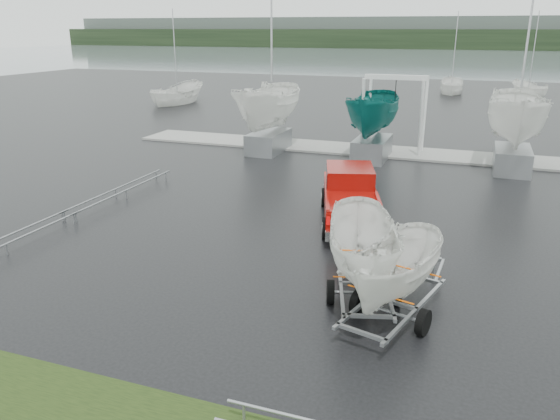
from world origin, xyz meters
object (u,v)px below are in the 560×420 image
Objects in this scene: pickup_truck at (350,194)px; trailer_hitched at (368,196)px; trailer_parked at (399,223)px; boat_hoist at (395,103)px.

trailer_hitched is (1.70, -5.86, 1.80)m from pickup_truck.
trailer_parked reaches higher than boat_hoist.
trailer_hitched is at bearing -90.00° from pickup_truck.
boat_hoist is (-2.86, 17.91, 0.27)m from trailer_parked.
trailer_hitched is at bearing -83.36° from boat_hoist.
trailer_parked is at bearing -84.92° from pickup_truck.
trailer_hitched reaches higher than boat_hoist.
trailer_parked reaches higher than pickup_truck.
pickup_truck is 1.11× the size of trailer_hitched.
trailer_parked is 18.14m from boat_hoist.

